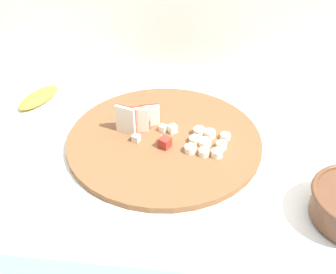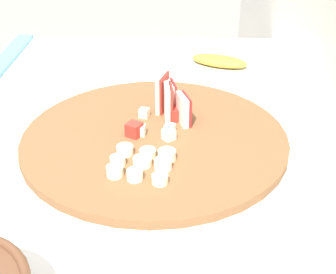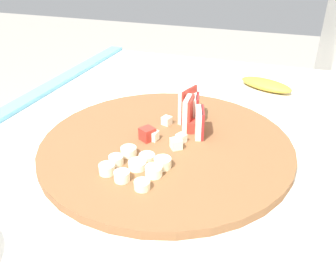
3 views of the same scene
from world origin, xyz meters
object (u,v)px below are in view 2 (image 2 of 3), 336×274
apple_wedge_fan (171,100)px  apple_dice_pile (155,124)px  banana_slice_rows (142,162)px  banana_peel (219,61)px  cutting_board (155,138)px

apple_wedge_fan → apple_dice_pile: 0.06m
banana_slice_rows → banana_peel: size_ratio=0.75×
cutting_board → apple_dice_pile: apple_dice_pile is taller
apple_dice_pile → banana_peel: (-0.31, 0.13, -0.01)m
cutting_board → banana_peel: bearing=158.2°
apple_wedge_fan → banana_slice_rows: size_ratio=0.97×
cutting_board → apple_wedge_fan: apple_wedge_fan is taller
apple_wedge_fan → banana_peel: (-0.26, 0.11, -0.03)m
apple_dice_pile → banana_slice_rows: (0.11, -0.01, -0.00)m
apple_wedge_fan → banana_slice_rows: apple_wedge_fan is taller
apple_dice_pile → banana_slice_rows: bearing=-7.5°
cutting_board → banana_peel: banana_peel is taller
cutting_board → apple_dice_pile: bearing=179.7°
cutting_board → apple_dice_pile: (-0.01, 0.00, 0.02)m
apple_wedge_fan → apple_dice_pile: (0.05, -0.03, -0.02)m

